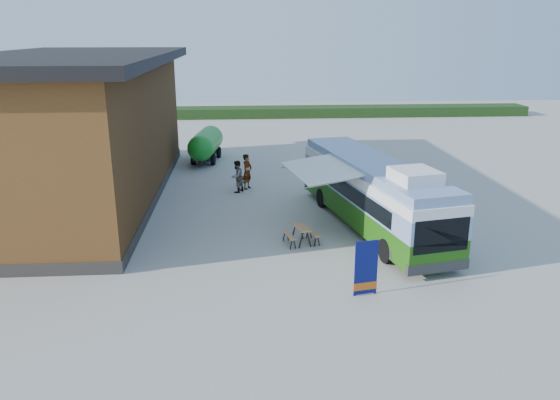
{
  "coord_description": "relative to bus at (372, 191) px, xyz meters",
  "views": [
    {
      "loc": [
        -1.98,
        -18.74,
        8.56
      ],
      "look_at": [
        -0.36,
        4.26,
        1.4
      ],
      "focal_mm": 35.0,
      "sensor_mm": 36.0,
      "label": 1
    }
  ],
  "objects": [
    {
      "name": "banner",
      "position": [
        -1.71,
        -6.53,
        -0.91
      ],
      "size": [
        0.84,
        0.3,
        1.96
      ],
      "rotation": [
        0.0,
        0.0,
        0.2
      ],
      "color": "#0B115A",
      "rests_on": "ground"
    },
    {
      "name": "picnic_table",
      "position": [
        -3.37,
        -1.76,
        -1.16
      ],
      "size": [
        1.52,
        1.42,
        0.74
      ],
      "rotation": [
        0.0,
        0.0,
        0.24
      ],
      "color": "tan",
      "rests_on": "ground"
    },
    {
      "name": "slurry_tanker",
      "position": [
        -8.22,
        13.86,
        -0.48
      ],
      "size": [
        2.19,
        5.73,
        2.13
      ],
      "rotation": [
        0.0,
        0.0,
        -0.13
      ],
      "color": "#198C22",
      "rests_on": "ground"
    },
    {
      "name": "awning",
      "position": [
        -2.13,
        0.01,
        0.89
      ],
      "size": [
        3.48,
        4.75,
        0.53
      ],
      "rotation": [
        0.0,
        0.0,
        0.2
      ],
      "color": "white",
      "rests_on": "ground"
    },
    {
      "name": "person_a",
      "position": [
        -5.51,
        6.8,
        -0.71
      ],
      "size": [
        0.78,
        0.87,
        1.99
      ],
      "primitive_type": "imported",
      "rotation": [
        0.0,
        0.0,
        1.04
      ],
      "color": "#999999",
      "rests_on": "ground"
    },
    {
      "name": "barn",
      "position": [
        -14.28,
        5.72,
        1.88
      ],
      "size": [
        9.6,
        21.2,
        7.5
      ],
      "color": "brown",
      "rests_on": "ground"
    },
    {
      "name": "hedge",
      "position": [
        4.22,
        33.72,
        -1.21
      ],
      "size": [
        40.0,
        3.0,
        1.0
      ],
      "primitive_type": "cube",
      "color": "#264419",
      "rests_on": "ground"
    },
    {
      "name": "ground",
      "position": [
        -3.78,
        -4.28,
        -1.71
      ],
      "size": [
        100.0,
        100.0,
        0.0
      ],
      "primitive_type": "plane",
      "color": "#BCB7AD",
      "rests_on": "ground"
    },
    {
      "name": "bus",
      "position": [
        0.0,
        0.0,
        0.0
      ],
      "size": [
        4.77,
        11.89,
        3.57
      ],
      "rotation": [
        0.0,
        0.0,
        0.2
      ],
      "color": "#286E12",
      "rests_on": "ground"
    },
    {
      "name": "person_b",
      "position": [
        -6.09,
        6.14,
        -0.82
      ],
      "size": [
        1.06,
        1.1,
        1.78
      ],
      "primitive_type": "imported",
      "rotation": [
        0.0,
        0.0,
        -2.21
      ],
      "color": "#999999",
      "rests_on": "ground"
    }
  ]
}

